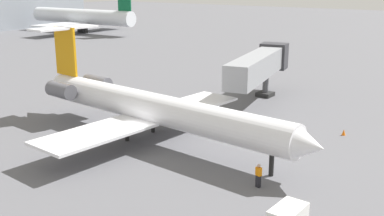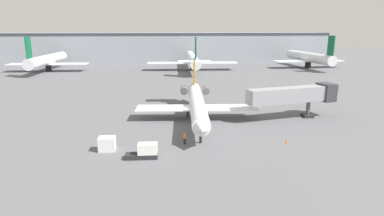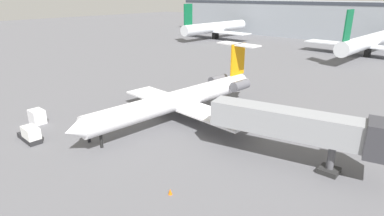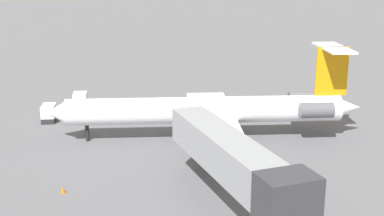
% 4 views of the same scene
% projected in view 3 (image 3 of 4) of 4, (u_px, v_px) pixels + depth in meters
% --- Properties ---
extents(ground_plane, '(400.00, 400.00, 0.10)m').
position_uv_depth(ground_plane, '(165.00, 115.00, 45.70)').
color(ground_plane, '#5B5B60').
extents(regional_jet, '(21.67, 31.45, 9.16)m').
position_uv_depth(regional_jet, '(183.00, 98.00, 43.26)').
color(regional_jet, white).
rests_on(regional_jet, ground_plane).
extents(jet_bridge, '(17.25, 6.42, 6.00)m').
position_uv_depth(jet_bridge, '(306.00, 127.00, 30.60)').
color(jet_bridge, gray).
rests_on(jet_bridge, ground_plane).
extents(ground_crew_marshaller, '(0.37, 0.46, 1.69)m').
position_uv_depth(ground_crew_marshaller, '(89.00, 135.00, 37.00)').
color(ground_crew_marshaller, black).
rests_on(ground_crew_marshaller, ground_plane).
extents(baggage_tug_lead, '(4.06, 1.57, 1.90)m').
position_uv_depth(baggage_tug_lead, '(30.00, 135.00, 37.19)').
color(baggage_tug_lead, '#262628').
rests_on(baggage_tug_lead, ground_plane).
extents(cargo_container_uld, '(2.17, 1.66, 1.85)m').
position_uv_depth(cargo_container_uld, '(37.00, 117.00, 42.49)').
color(cargo_container_uld, silver).
rests_on(cargo_container_uld, ground_plane).
extents(traffic_cone_near, '(0.36, 0.36, 0.55)m').
position_uv_depth(traffic_cone_near, '(170.00, 192.00, 27.47)').
color(traffic_cone_near, orange).
rests_on(traffic_cone_near, ground_plane).
extents(terminal_building, '(155.78, 19.29, 13.74)m').
position_uv_depth(terminal_building, '(363.00, 22.00, 115.38)').
color(terminal_building, '#8C939E').
rests_on(terminal_building, ground_plane).
extents(parked_airliner_west_end, '(29.02, 34.40, 13.21)m').
position_uv_depth(parked_airliner_west_end, '(215.00, 28.00, 121.56)').
color(parked_airliner_west_end, silver).
rests_on(parked_airliner_west_end, ground_plane).
extents(parked_airliner_west_mid, '(34.72, 41.13, 13.10)m').
position_uv_depth(parked_airliner_west_mid, '(369.00, 41.00, 86.71)').
color(parked_airliner_west_mid, silver).
rests_on(parked_airliner_west_mid, ground_plane).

